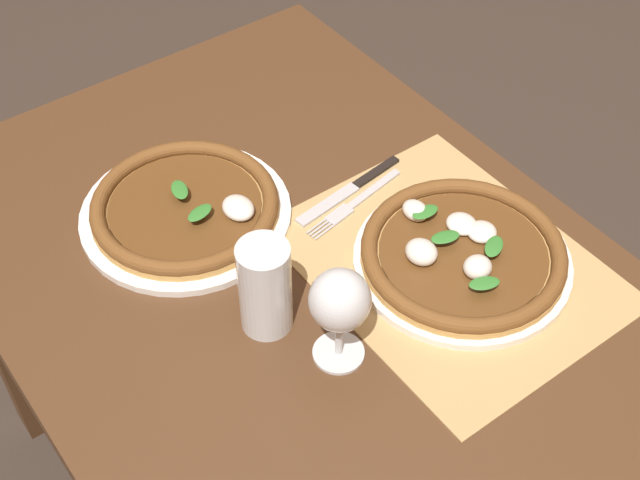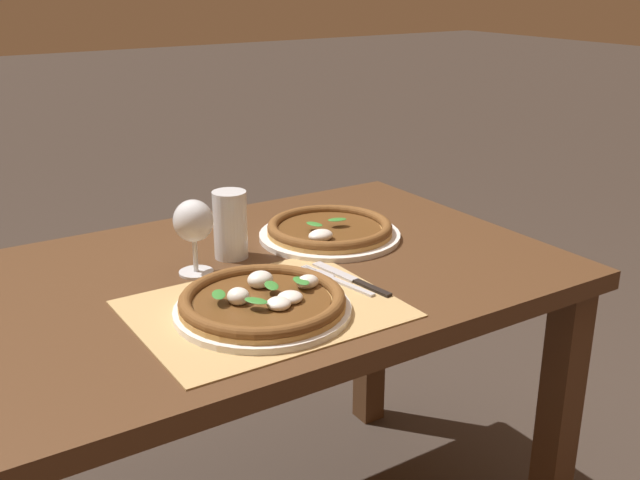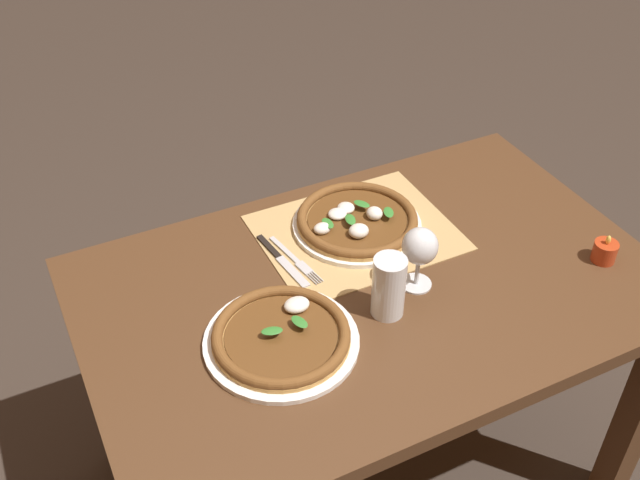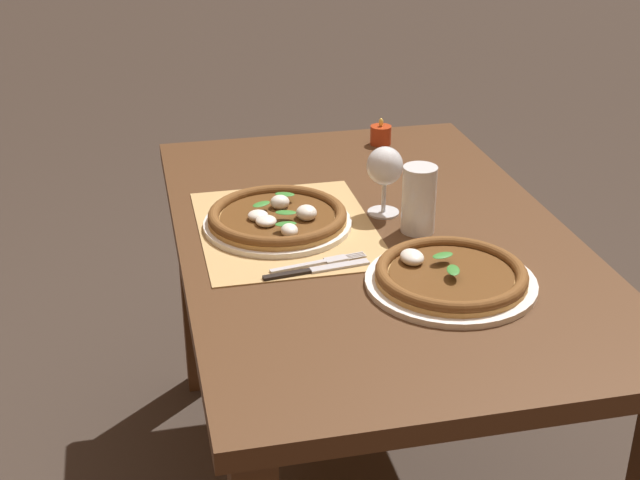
{
  "view_description": "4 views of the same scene",
  "coord_description": "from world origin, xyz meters",
  "px_view_note": "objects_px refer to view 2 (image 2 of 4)",
  "views": [
    {
      "loc": [
        -0.64,
        0.49,
        1.71
      ],
      "look_at": [
        0.05,
        -0.02,
        0.8
      ],
      "focal_mm": 50.0,
      "sensor_mm": 36.0,
      "label": 1
    },
    {
      "loc": [
        -0.63,
        -1.26,
        1.32
      ],
      "look_at": [
        0.13,
        -0.09,
        0.81
      ],
      "focal_mm": 42.0,
      "sensor_mm": 36.0,
      "label": 2
    },
    {
      "loc": [
        0.66,
        1.07,
        1.88
      ],
      "look_at": [
        0.08,
        -0.12,
        0.81
      ],
      "focal_mm": 42.0,
      "sensor_mm": 36.0,
      "label": 3
    },
    {
      "loc": [
        1.64,
        -0.48,
        1.55
      ],
      "look_at": [
        0.13,
        -0.15,
        0.8
      ],
      "focal_mm": 50.0,
      "sensor_mm": 36.0,
      "label": 4
    }
  ],
  "objects_px": {
    "pizza_near": "(263,302)",
    "pint_glass": "(230,226)",
    "knife": "(351,279)",
    "wine_glass": "(193,224)",
    "fork": "(336,280)",
    "pizza_far": "(330,230)"
  },
  "relations": [
    {
      "from": "pizza_near",
      "to": "pint_glass",
      "type": "distance_m",
      "value": 0.3
    },
    {
      "from": "pint_glass",
      "to": "knife",
      "type": "bearing_deg",
      "value": -61.08
    },
    {
      "from": "knife",
      "to": "wine_glass",
      "type": "bearing_deg",
      "value": 139.72
    },
    {
      "from": "wine_glass",
      "to": "pint_glass",
      "type": "relative_size",
      "value": 1.07
    },
    {
      "from": "pizza_near",
      "to": "knife",
      "type": "height_order",
      "value": "pizza_near"
    },
    {
      "from": "pizza_near",
      "to": "fork",
      "type": "bearing_deg",
      "value": 14.47
    },
    {
      "from": "fork",
      "to": "knife",
      "type": "relative_size",
      "value": 0.93
    },
    {
      "from": "pizza_far",
      "to": "pint_glass",
      "type": "distance_m",
      "value": 0.25
    },
    {
      "from": "fork",
      "to": "wine_glass",
      "type": "bearing_deg",
      "value": 137.66
    },
    {
      "from": "pizza_far",
      "to": "pizza_near",
      "type": "bearing_deg",
      "value": -139.88
    },
    {
      "from": "pizza_near",
      "to": "knife",
      "type": "xyz_separation_m",
      "value": [
        0.22,
        0.04,
        -0.02
      ]
    },
    {
      "from": "pizza_far",
      "to": "knife",
      "type": "xyz_separation_m",
      "value": [
        -0.1,
        -0.23,
        -0.01
      ]
    },
    {
      "from": "pizza_far",
      "to": "fork",
      "type": "relative_size",
      "value": 1.62
    },
    {
      "from": "pizza_near",
      "to": "knife",
      "type": "relative_size",
      "value": 1.47
    },
    {
      "from": "pizza_near",
      "to": "wine_glass",
      "type": "relative_size",
      "value": 2.05
    },
    {
      "from": "pizza_far",
      "to": "fork",
      "type": "distance_m",
      "value": 0.26
    },
    {
      "from": "pizza_far",
      "to": "fork",
      "type": "height_order",
      "value": "pizza_far"
    },
    {
      "from": "wine_glass",
      "to": "pizza_near",
      "type": "bearing_deg",
      "value": -84.75
    },
    {
      "from": "pint_glass",
      "to": "knife",
      "type": "xyz_separation_m",
      "value": [
        0.14,
        -0.25,
        -0.06
      ]
    },
    {
      "from": "pizza_near",
      "to": "fork",
      "type": "height_order",
      "value": "pizza_near"
    },
    {
      "from": "pizza_near",
      "to": "pint_glass",
      "type": "height_order",
      "value": "pint_glass"
    },
    {
      "from": "pizza_far",
      "to": "wine_glass",
      "type": "distance_m",
      "value": 0.36
    }
  ]
}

